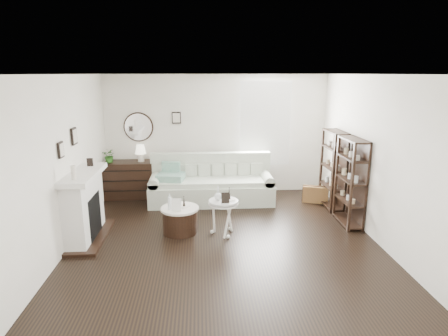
{
  "coord_description": "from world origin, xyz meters",
  "views": [
    {
      "loc": [
        -0.39,
        -5.69,
        2.71
      ],
      "look_at": [
        0.04,
        0.8,
        1.06
      ],
      "focal_mm": 30.0,
      "sensor_mm": 36.0,
      "label": 1
    }
  ],
  "objects": [
    {
      "name": "room",
      "position": [
        0.73,
        2.7,
        1.6
      ],
      "size": [
        5.5,
        5.5,
        5.5
      ],
      "color": "black",
      "rests_on": "ground"
    },
    {
      "name": "fireplace",
      "position": [
        -2.32,
        0.3,
        0.54
      ],
      "size": [
        0.5,
        1.4,
        1.84
      ],
      "color": "white",
      "rests_on": "ground"
    },
    {
      "name": "shelf_unit_far",
      "position": [
        2.33,
        1.55,
        0.8
      ],
      "size": [
        0.3,
        0.8,
        1.6
      ],
      "color": "black",
      "rests_on": "ground"
    },
    {
      "name": "shelf_unit_near",
      "position": [
        2.33,
        0.65,
        0.8
      ],
      "size": [
        0.3,
        0.8,
        1.6
      ],
      "color": "black",
      "rests_on": "ground"
    },
    {
      "name": "sofa",
      "position": [
        -0.15,
        2.08,
        0.34
      ],
      "size": [
        2.63,
        0.91,
        1.02
      ],
      "color": "beige",
      "rests_on": "ground"
    },
    {
      "name": "quilt",
      "position": [
        -1.01,
        1.95,
        0.6
      ],
      "size": [
        0.62,
        0.54,
        0.14
      ],
      "primitive_type": "cube",
      "rotation": [
        0.0,
        0.0,
        -0.18
      ],
      "color": "#279171",
      "rests_on": "sofa"
    },
    {
      "name": "suitcase",
      "position": [
        2.09,
        1.84,
        0.18
      ],
      "size": [
        0.56,
        0.33,
        0.36
      ],
      "primitive_type": "cube",
      "rotation": [
        0.0,
        0.0,
        -0.3
      ],
      "color": "brown",
      "rests_on": "ground"
    },
    {
      "name": "dresser",
      "position": [
        -2.05,
        2.47,
        0.41
      ],
      "size": [
        1.23,
        0.53,
        0.82
      ],
      "color": "black",
      "rests_on": "ground"
    },
    {
      "name": "table_lamp",
      "position": [
        -1.69,
        2.47,
        1.01
      ],
      "size": [
        0.3,
        0.3,
        0.38
      ],
      "primitive_type": null,
      "rotation": [
        0.0,
        0.0,
        0.32
      ],
      "color": "white",
      "rests_on": "dresser"
    },
    {
      "name": "potted_plant",
      "position": [
        -2.36,
        2.42,
        0.97
      ],
      "size": [
        0.32,
        0.29,
        0.31
      ],
      "primitive_type": "imported",
      "rotation": [
        0.0,
        0.0,
        -0.18
      ],
      "color": "#245919",
      "rests_on": "dresser"
    },
    {
      "name": "drum_table",
      "position": [
        -0.75,
        0.45,
        0.23
      ],
      "size": [
        0.66,
        0.66,
        0.46
      ],
      "rotation": [
        0.0,
        0.0,
        0.39
      ],
      "color": "black",
      "rests_on": "ground"
    },
    {
      "name": "pedestal_table",
      "position": [
        -0.0,
        0.31,
        0.57
      ],
      "size": [
        0.51,
        0.51,
        0.62
      ],
      "rotation": [
        0.0,
        0.0,
        0.35
      ],
      "color": "silver",
      "rests_on": "ground"
    },
    {
      "name": "eiffel_drum",
      "position": [
        -0.68,
        0.49,
        0.54
      ],
      "size": [
        0.12,
        0.12,
        0.17
      ],
      "primitive_type": null,
      "rotation": [
        0.0,
        0.0,
        -0.18
      ],
      "color": "black",
      "rests_on": "drum_table"
    },
    {
      "name": "bottle_drum",
      "position": [
        -0.92,
        0.37,
        0.59
      ],
      "size": [
        0.06,
        0.06,
        0.28
      ],
      "primitive_type": "cylinder",
      "color": "silver",
      "rests_on": "drum_table"
    },
    {
      "name": "card_frame_drum",
      "position": [
        -0.8,
        0.28,
        0.57
      ],
      "size": [
        0.17,
        0.07,
        0.22
      ],
      "primitive_type": "cube",
      "rotation": [
        -0.21,
        0.0,
        -0.05
      ],
      "color": "silver",
      "rests_on": "drum_table"
    },
    {
      "name": "eiffel_ped",
      "position": [
        0.1,
        0.35,
        0.72
      ],
      "size": [
        0.14,
        0.14,
        0.2
      ],
      "primitive_type": null,
      "rotation": [
        0.0,
        0.0,
        0.25
      ],
      "color": "black",
      "rests_on": "pedestal_table"
    },
    {
      "name": "flask_ped",
      "position": [
        -0.09,
        0.34,
        0.74
      ],
      "size": [
        0.13,
        0.13,
        0.24
      ],
      "primitive_type": null,
      "color": "silver",
      "rests_on": "pedestal_table"
    },
    {
      "name": "card_frame_ped",
      "position": [
        0.02,
        0.18,
        0.71
      ],
      "size": [
        0.14,
        0.06,
        0.18
      ],
      "primitive_type": "cube",
      "rotation": [
        -0.21,
        0.0,
        0.04
      ],
      "color": "black",
      "rests_on": "pedestal_table"
    }
  ]
}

